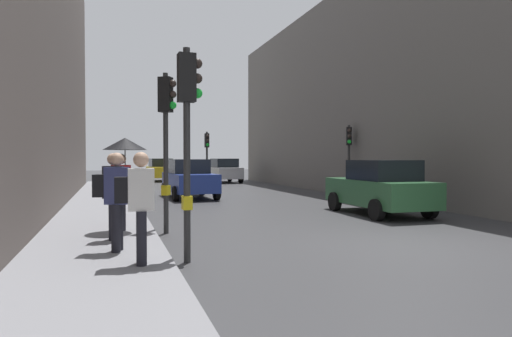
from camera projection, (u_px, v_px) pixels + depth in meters
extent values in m
plane|color=#38383A|center=(405.00, 245.00, 9.64)|extent=(120.00, 120.00, 0.00)
cube|color=gray|center=(101.00, 217.00, 13.48)|extent=(2.53, 40.00, 0.16)
cube|color=slate|center=(448.00, 95.00, 23.94)|extent=(12.00, 32.82, 10.24)
cylinder|color=#2D2D2D|center=(187.00, 156.00, 7.98)|extent=(0.12, 0.12, 3.75)
cube|color=black|center=(187.00, 78.00, 7.95)|extent=(0.31, 0.25, 0.84)
cube|color=yellow|center=(187.00, 203.00, 8.00)|extent=(0.17, 0.21, 0.24)
sphere|color=#2D231E|center=(197.00, 64.00, 8.01)|extent=(0.18, 0.18, 0.18)
sphere|color=#2D231E|center=(197.00, 78.00, 8.01)|extent=(0.18, 0.18, 0.18)
sphere|color=green|center=(197.00, 93.00, 8.02)|extent=(0.18, 0.18, 0.18)
cylinder|color=#2D2D2D|center=(349.00, 161.00, 21.24)|extent=(0.12, 0.12, 3.35)
cube|color=black|center=(349.00, 136.00, 21.22)|extent=(0.34, 0.37, 0.84)
cube|color=yellow|center=(349.00, 175.00, 21.26)|extent=(0.25, 0.23, 0.24)
sphere|color=#2D231E|center=(349.00, 130.00, 21.02)|extent=(0.18, 0.18, 0.18)
sphere|color=#2D231E|center=(349.00, 136.00, 21.03)|extent=(0.18, 0.18, 0.18)
sphere|color=green|center=(349.00, 142.00, 21.03)|extent=(0.18, 0.18, 0.18)
cylinder|color=#2D2D2D|center=(207.00, 160.00, 27.51)|extent=(0.12, 0.12, 3.39)
cube|color=black|center=(207.00, 140.00, 27.48)|extent=(0.25, 0.30, 0.84)
cube|color=yellow|center=(207.00, 171.00, 27.52)|extent=(0.20, 0.16, 0.24)
sphere|color=#2D231E|center=(208.00, 136.00, 27.29)|extent=(0.18, 0.18, 0.18)
sphere|color=#2D231E|center=(208.00, 140.00, 27.30)|extent=(0.18, 0.18, 0.18)
sphere|color=green|center=(208.00, 145.00, 27.31)|extent=(0.18, 0.18, 0.18)
cylinder|color=#2D2D2D|center=(166.00, 154.00, 11.04)|extent=(0.12, 0.12, 3.88)
cube|color=black|center=(166.00, 95.00, 11.01)|extent=(0.38, 0.36, 0.84)
cube|color=yellow|center=(166.00, 190.00, 11.06)|extent=(0.24, 0.25, 0.24)
sphere|color=#2D231E|center=(173.00, 84.00, 10.95)|extent=(0.18, 0.18, 0.18)
sphere|color=#2D231E|center=(173.00, 94.00, 10.96)|extent=(0.18, 0.18, 0.18)
sphere|color=green|center=(173.00, 105.00, 10.96)|extent=(0.18, 0.18, 0.18)
cube|color=navy|center=(190.00, 182.00, 20.81)|extent=(2.03, 4.29, 0.80)
cube|color=black|center=(188.00, 166.00, 21.03)|extent=(1.71, 2.09, 0.64)
cylinder|color=black|center=(217.00, 192.00, 19.88)|extent=(0.26, 0.65, 0.64)
cylinder|color=black|center=(175.00, 194.00, 19.24)|extent=(0.26, 0.65, 0.64)
cylinder|color=black|center=(202.00, 189.00, 22.41)|extent=(0.26, 0.65, 0.64)
cylinder|color=black|center=(165.00, 189.00, 21.77)|extent=(0.26, 0.65, 0.64)
cube|color=#2D6038|center=(379.00, 192.00, 14.79)|extent=(1.88, 4.23, 0.80)
cube|color=black|center=(383.00, 170.00, 14.53)|extent=(1.64, 2.03, 0.64)
cylinder|color=black|center=(335.00, 201.00, 15.84)|extent=(0.23, 0.64, 0.64)
cylinder|color=black|center=(380.00, 200.00, 16.35)|extent=(0.23, 0.64, 0.64)
cylinder|color=black|center=(377.00, 210.00, 13.25)|extent=(0.23, 0.64, 0.64)
cylinder|color=black|center=(429.00, 208.00, 13.76)|extent=(0.23, 0.64, 0.64)
cube|color=#BCBCC1|center=(223.00, 173.00, 33.77)|extent=(2.00, 4.28, 0.80)
cube|color=black|center=(224.00, 163.00, 33.52)|extent=(1.69, 2.07, 0.64)
cylinder|color=black|center=(207.00, 177.00, 34.73)|extent=(0.25, 0.65, 0.64)
cylinder|color=black|center=(230.00, 177.00, 35.36)|extent=(0.25, 0.65, 0.64)
cylinder|color=black|center=(217.00, 179.00, 32.20)|extent=(0.25, 0.65, 0.64)
cylinder|color=black|center=(241.00, 179.00, 32.83)|extent=(0.25, 0.65, 0.64)
cube|color=yellow|center=(161.00, 172.00, 35.65)|extent=(2.03, 4.29, 0.80)
cube|color=black|center=(161.00, 163.00, 35.87)|extent=(1.71, 2.09, 0.64)
cylinder|color=black|center=(176.00, 177.00, 34.72)|extent=(0.26, 0.65, 0.64)
cylinder|color=black|center=(152.00, 178.00, 34.08)|extent=(0.26, 0.65, 0.64)
cylinder|color=black|center=(170.00, 176.00, 37.24)|extent=(0.26, 0.65, 0.64)
cylinder|color=black|center=(147.00, 176.00, 36.61)|extent=(0.26, 0.65, 0.64)
cylinder|color=black|center=(120.00, 211.00, 10.66)|extent=(0.16, 0.16, 0.85)
cylinder|color=black|center=(122.00, 212.00, 10.49)|extent=(0.16, 0.16, 0.85)
cube|color=red|center=(121.00, 179.00, 10.56)|extent=(0.45, 0.34, 0.66)
sphere|color=tan|center=(121.00, 159.00, 10.54)|extent=(0.24, 0.24, 0.24)
cylinder|color=black|center=(125.00, 168.00, 10.60)|extent=(0.02, 0.02, 0.90)
cone|color=black|center=(125.00, 144.00, 10.59)|extent=(1.00, 1.00, 0.28)
cylinder|color=black|center=(141.00, 236.00, 7.29)|extent=(0.16, 0.16, 0.85)
cylinder|color=black|center=(142.00, 238.00, 7.10)|extent=(0.16, 0.16, 0.85)
cube|color=silver|center=(141.00, 190.00, 7.18)|extent=(0.41, 0.28, 0.66)
sphere|color=tan|center=(141.00, 160.00, 7.17)|extent=(0.24, 0.24, 0.24)
cube|color=black|center=(121.00, 190.00, 7.10)|extent=(0.21, 0.29, 0.40)
cylinder|color=black|center=(119.00, 227.00, 8.30)|extent=(0.16, 0.16, 0.85)
cylinder|color=black|center=(116.00, 228.00, 8.10)|extent=(0.16, 0.16, 0.85)
cube|color=navy|center=(117.00, 186.00, 8.18)|extent=(0.45, 0.35, 0.66)
sphere|color=tan|center=(117.00, 159.00, 8.17)|extent=(0.24, 0.24, 0.24)
cube|color=black|center=(100.00, 186.00, 8.17)|extent=(0.26, 0.32, 0.40)
cylinder|color=black|center=(114.00, 218.00, 9.47)|extent=(0.16, 0.16, 0.85)
cylinder|color=black|center=(113.00, 219.00, 9.27)|extent=(0.16, 0.16, 0.85)
cube|color=black|center=(113.00, 182.00, 9.35)|extent=(0.44, 0.33, 0.66)
sphere|color=tan|center=(113.00, 159.00, 9.34)|extent=(0.24, 0.24, 0.24)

